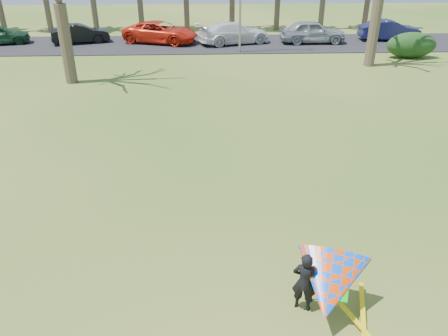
{
  "coord_description": "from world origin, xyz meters",
  "views": [
    {
      "loc": [
        -0.51,
        -9.42,
        7.02
      ],
      "look_at": [
        0.0,
        2.0,
        1.1
      ],
      "focal_mm": 35.0,
      "sensor_mm": 36.0,
      "label": 1
    }
  ],
  "objects_px": {
    "car_4": "(313,32)",
    "car_5": "(389,30)",
    "car_1": "(80,34)",
    "car_2": "(161,32)",
    "car_3": "(234,33)",
    "kite_flyer": "(328,284)"
  },
  "relations": [
    {
      "from": "car_1",
      "to": "car_4",
      "type": "distance_m",
      "value": 17.95
    },
    {
      "from": "car_1",
      "to": "car_2",
      "type": "relative_size",
      "value": 0.75
    },
    {
      "from": "car_3",
      "to": "car_5",
      "type": "distance_m",
      "value": 12.42
    },
    {
      "from": "car_5",
      "to": "kite_flyer",
      "type": "distance_m",
      "value": 30.96
    },
    {
      "from": "car_3",
      "to": "car_1",
      "type": "bearing_deg",
      "value": 68.29
    },
    {
      "from": "car_4",
      "to": "car_5",
      "type": "height_order",
      "value": "car_4"
    },
    {
      "from": "car_5",
      "to": "kite_flyer",
      "type": "xyz_separation_m",
      "value": [
        -12.29,
        -28.42,
        0.0
      ]
    },
    {
      "from": "car_2",
      "to": "car_4",
      "type": "bearing_deg",
      "value": -73.73
    },
    {
      "from": "car_4",
      "to": "car_5",
      "type": "bearing_deg",
      "value": -83.98
    },
    {
      "from": "car_5",
      "to": "car_1",
      "type": "bearing_deg",
      "value": 93.75
    },
    {
      "from": "car_2",
      "to": "car_3",
      "type": "relative_size",
      "value": 1.04
    },
    {
      "from": "car_4",
      "to": "car_1",
      "type": "bearing_deg",
      "value": 87.09
    },
    {
      "from": "car_1",
      "to": "car_3",
      "type": "height_order",
      "value": "car_3"
    },
    {
      "from": "car_2",
      "to": "car_3",
      "type": "bearing_deg",
      "value": -76.7
    },
    {
      "from": "car_3",
      "to": "car_5",
      "type": "relative_size",
      "value": 1.17
    },
    {
      "from": "car_1",
      "to": "car_3",
      "type": "bearing_deg",
      "value": -111.66
    },
    {
      "from": "car_3",
      "to": "car_4",
      "type": "distance_m",
      "value": 6.07
    },
    {
      "from": "car_2",
      "to": "car_5",
      "type": "distance_m",
      "value": 18.07
    },
    {
      "from": "car_3",
      "to": "car_4",
      "type": "height_order",
      "value": "car_4"
    },
    {
      "from": "car_5",
      "to": "kite_flyer",
      "type": "bearing_deg",
      "value": 160.32
    },
    {
      "from": "car_4",
      "to": "kite_flyer",
      "type": "height_order",
      "value": "kite_flyer"
    },
    {
      "from": "car_1",
      "to": "car_3",
      "type": "relative_size",
      "value": 0.78
    }
  ]
}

